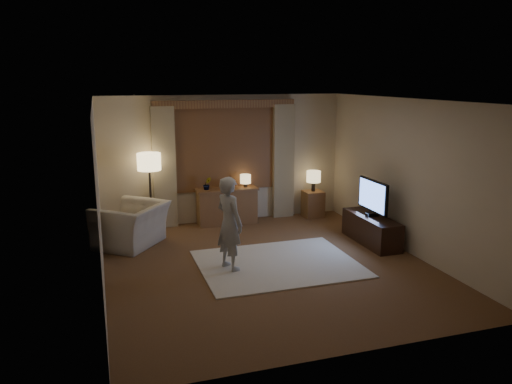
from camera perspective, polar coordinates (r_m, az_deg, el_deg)
name	(u,v)px	position (r m, az deg, el deg)	size (l,w,h in m)	color
room	(258,178)	(8.14, 0.26, 1.63)	(5.04, 5.54, 2.64)	brown
rug	(278,264)	(8.11, 2.51, -8.17)	(2.50, 2.00, 0.02)	beige
sideboard	(227,207)	(10.22, -3.35, -1.71)	(1.20, 0.40, 0.70)	brown
picture_frame	(227,185)	(10.12, -3.38, 0.76)	(0.16, 0.02, 0.20)	brown
plant	(207,184)	(10.02, -5.61, 0.89)	(0.17, 0.13, 0.30)	#999999
table_lamp_sideboard	(245,179)	(10.20, -1.21, 1.44)	(0.22, 0.22, 0.30)	black
floor_lamp	(149,166)	(9.70, -12.11, 2.92)	(0.45, 0.45, 1.54)	black
armchair	(131,225)	(9.14, -14.06, -3.68)	(1.16, 1.01, 0.75)	#C0B49E
side_table	(313,204)	(10.80, 6.52, -1.36)	(0.40, 0.40, 0.56)	brown
table_lamp_side	(314,177)	(10.67, 6.60, 1.70)	(0.30, 0.30, 0.44)	black
tv_stand	(371,230)	(9.27, 13.04, -4.20)	(0.45, 1.40, 0.50)	black
tv	(373,196)	(9.11, 13.22, -0.50)	(0.22, 0.92, 0.66)	black
person	(229,223)	(7.67, -3.06, -3.58)	(0.53, 0.35, 1.46)	#A4A097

